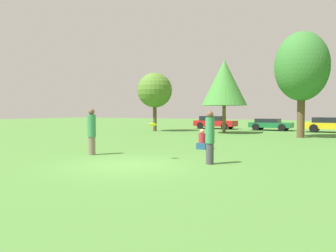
# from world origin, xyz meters

# --- Properties ---
(ground_plane) EXTENTS (120.00, 120.00, 0.00)m
(ground_plane) POSITION_xyz_m (0.00, 0.00, 0.00)
(ground_plane) COLOR #477A33
(person_thrower) EXTENTS (0.35, 0.35, 1.95)m
(person_thrower) POSITION_xyz_m (-2.94, 1.45, 1.00)
(person_thrower) COLOR #726651
(person_thrower) RESTS_ON ground
(person_catcher) EXTENTS (0.32, 0.32, 1.86)m
(person_catcher) POSITION_xyz_m (2.39, 1.55, 0.95)
(person_catcher) COLOR #3F3F47
(person_catcher) RESTS_ON ground
(frisbee) EXTENTS (0.31, 0.29, 0.16)m
(frisbee) POSITION_xyz_m (0.09, 1.48, 1.34)
(frisbee) COLOR yellow
(bystander_sitting) EXTENTS (0.47, 0.39, 0.98)m
(bystander_sitting) POSITION_xyz_m (0.29, 5.66, 0.39)
(bystander_sitting) COLOR navy
(bystander_sitting) RESTS_ON ground
(tree_0) EXTENTS (3.15, 3.15, 5.28)m
(tree_0) POSITION_xyz_m (-9.29, 16.82, 3.69)
(tree_0) COLOR brown
(tree_0) RESTS_ON ground
(tree_1) EXTENTS (3.73, 3.73, 6.03)m
(tree_1) POSITION_xyz_m (-2.84, 17.23, 4.15)
(tree_1) COLOR brown
(tree_1) RESTS_ON ground
(tree_2) EXTENTS (3.64, 3.64, 7.27)m
(tree_2) POSITION_xyz_m (3.37, 15.49, 4.86)
(tree_2) COLOR brown
(tree_2) RESTS_ON ground
(parked_car_red) EXTENTS (4.24, 2.01, 1.31)m
(parked_car_red) POSITION_xyz_m (-6.04, 23.23, 0.69)
(parked_car_red) COLOR red
(parked_car_red) RESTS_ON ground
(parked_car_green) EXTENTS (3.87, 2.13, 1.11)m
(parked_car_green) POSITION_xyz_m (-0.44, 23.25, 0.60)
(parked_car_green) COLOR #196633
(parked_car_green) RESTS_ON ground
(parked_car_yellow) EXTENTS (4.56, 1.90, 1.29)m
(parked_car_yellow) POSITION_xyz_m (4.84, 22.64, 0.69)
(parked_car_yellow) COLOR gold
(parked_car_yellow) RESTS_ON ground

